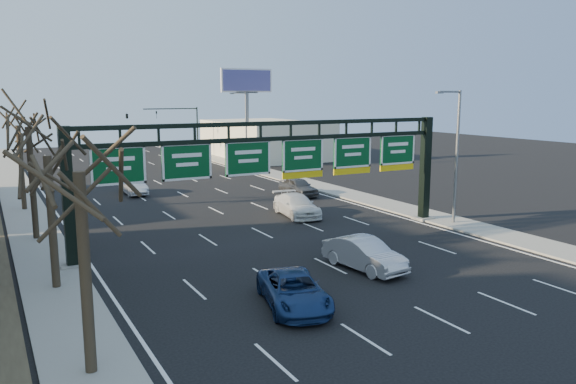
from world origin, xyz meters
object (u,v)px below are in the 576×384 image
sign_gantry (278,164)px  car_blue_suv (294,290)px  car_silver_sedan (364,254)px  car_white_wagon (297,205)px

sign_gantry → car_blue_suv: 11.71m
car_silver_sedan → car_white_wagon: size_ratio=0.90×
sign_gantry → car_blue_suv: (-4.56, -10.05, -3.92)m
sign_gantry → car_silver_sedan: bearing=-81.9°
sign_gantry → car_silver_sedan: size_ratio=5.10×
car_silver_sedan → car_white_wagon: car_silver_sedan is taller
car_blue_suv → sign_gantry: bearing=80.1°
car_silver_sedan → car_blue_suv: bearing=-160.6°
car_blue_suv → car_white_wagon: 17.83m
car_silver_sedan → sign_gantry: bearing=91.3°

